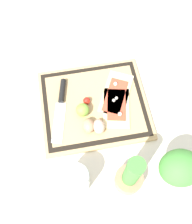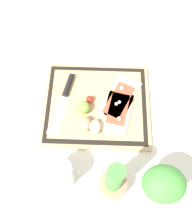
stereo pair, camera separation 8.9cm
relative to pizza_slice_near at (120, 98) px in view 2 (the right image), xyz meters
The scene contains 12 objects.
ground_plane 0.10m from the pizza_slice_near, 14.68° to the left, with size 6.00×6.00×0.00m, color silver.
cutting_board 0.10m from the pizza_slice_near, 14.68° to the left, with size 0.41×0.37×0.02m.
pizza_slice_near is the anchor object (origin of this frame).
pizza_slice_far 0.06m from the pizza_slice_near, 80.00° to the left, with size 0.13×0.19×0.02m.
knife 0.22m from the pizza_slice_near, ahead, with size 0.09×0.26×0.02m.
egg_brown 0.18m from the pizza_slice_near, 43.26° to the left, with size 0.04×0.06×0.04m, color tan.
egg_pink 0.16m from the pizza_slice_near, 56.06° to the left, with size 0.04×0.06×0.04m, color beige.
lime 0.15m from the pizza_slice_near, 21.98° to the left, with size 0.05×0.05×0.05m, color #7FB742.
cherry_tomato_red 0.12m from the pizza_slice_near, ahead, with size 0.03×0.03×0.03m, color red.
herb_pot 0.34m from the pizza_slice_near, 85.09° to the left, with size 0.09×0.09×0.24m.
sauce_jar 0.37m from the pizza_slice_near, 56.86° to the left, with size 0.09×0.09×0.11m.
herb_glass 0.38m from the pizza_slice_near, 108.49° to the left, with size 0.13×0.12×0.20m.
Camera 2 is at (-0.01, 0.47, 0.93)m, focal length 42.00 mm.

